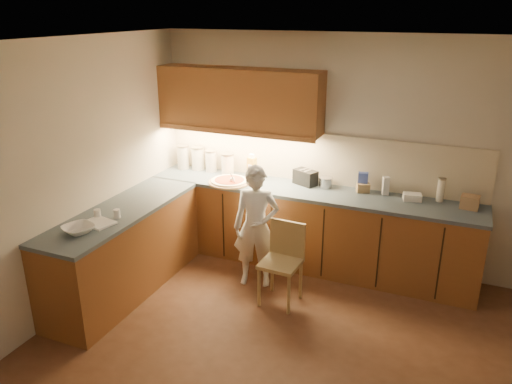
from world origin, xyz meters
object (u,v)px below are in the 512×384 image
child (256,227)px  toaster (305,177)px  pizza_on_board (229,181)px  oil_jug (252,167)px  wooden_chair (283,257)px

child → toaster: 0.91m
pizza_on_board → toaster: bearing=20.1°
child → oil_jug: 0.94m
oil_jug → wooden_chair: bearing=-51.8°
wooden_chair → child: bearing=155.3°
oil_jug → child: bearing=-63.5°
pizza_on_board → toaster: size_ratio=1.58×
wooden_chair → pizza_on_board: bearing=146.4°
wooden_chair → toaster: bearing=99.0°
wooden_chair → oil_jug: oil_jug is taller
wooden_chair → oil_jug: size_ratio=2.84×
pizza_on_board → oil_jug: size_ratio=1.64×
child → oil_jug: (-0.38, 0.77, 0.39)m
child → toaster: size_ratio=4.33×
wooden_chair → oil_jug: bearing=131.4°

